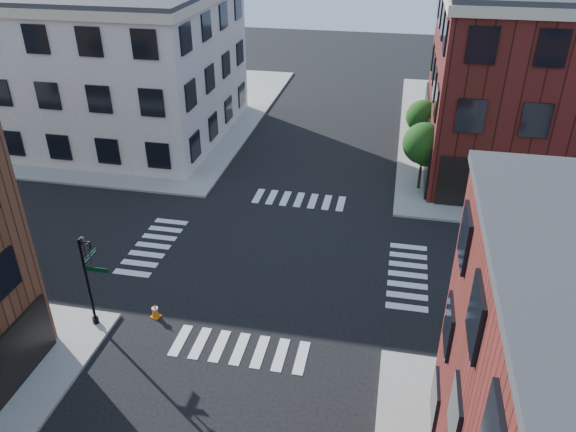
# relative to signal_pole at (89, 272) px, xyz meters

# --- Properties ---
(ground) EXTENTS (120.00, 120.00, 0.00)m
(ground) POSITION_rel_signal_pole_xyz_m (6.72, 6.68, -2.86)
(ground) COLOR black
(ground) RESTS_ON ground
(sidewalk_nw) EXTENTS (30.00, 30.00, 0.15)m
(sidewalk_nw) POSITION_rel_signal_pole_xyz_m (-14.28, 27.68, -2.78)
(sidewalk_nw) COLOR gray
(sidewalk_nw) RESTS_ON ground
(building_nw) EXTENTS (22.00, 16.00, 11.00)m
(building_nw) POSITION_rel_signal_pole_xyz_m (-12.28, 22.68, 2.64)
(building_nw) COLOR beige
(building_nw) RESTS_ON ground
(tree_near) EXTENTS (2.69, 2.69, 4.49)m
(tree_near) POSITION_rel_signal_pole_xyz_m (14.28, 16.65, 0.30)
(tree_near) COLOR black
(tree_near) RESTS_ON ground
(tree_far) EXTENTS (2.43, 2.43, 4.07)m
(tree_far) POSITION_rel_signal_pole_xyz_m (14.28, 22.65, 0.02)
(tree_far) COLOR black
(tree_far) RESTS_ON ground
(signal_pole) EXTENTS (1.29, 1.24, 4.60)m
(signal_pole) POSITION_rel_signal_pole_xyz_m (0.00, 0.00, 0.00)
(signal_pole) COLOR black
(signal_pole) RESTS_ON ground
(box_truck) EXTENTS (7.40, 2.36, 3.33)m
(box_truck) POSITION_rel_signal_pole_xyz_m (20.27, 2.68, -1.12)
(box_truck) COLOR silver
(box_truck) RESTS_ON ground
(traffic_cone) EXTENTS (0.50, 0.50, 0.74)m
(traffic_cone) POSITION_rel_signal_pole_xyz_m (2.32, 0.98, -2.50)
(traffic_cone) COLOR orange
(traffic_cone) RESTS_ON ground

